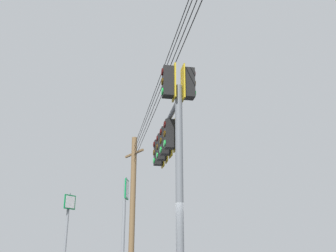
# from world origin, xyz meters

# --- Properties ---
(signal_mast_assembly) EXTENTS (0.97, 4.77, 6.37)m
(signal_mast_assembly) POSITION_xyz_m (-0.29, 0.51, 4.58)
(signal_mast_assembly) COLOR slate
(signal_mast_assembly) RESTS_ON ground
(utility_pole_wooden) EXTENTS (1.13, 1.97, 8.40)m
(utility_pole_wooden) POSITION_xyz_m (-1.23, 12.87, 4.30)
(utility_pole_wooden) COLOR brown
(utility_pole_wooden) RESTS_ON ground
(route_sign_primary) EXTENTS (0.26, 0.31, 2.81)m
(route_sign_primary) POSITION_xyz_m (-3.05, -0.09, 1.72)
(route_sign_primary) COLOR slate
(route_sign_primary) RESTS_ON ground
(route_sign_secondary) EXTENTS (0.12, 0.33, 2.88)m
(route_sign_secondary) POSITION_xyz_m (-1.57, -2.06, 1.76)
(route_sign_secondary) COLOR slate
(route_sign_secondary) RESTS_ON ground
(overhead_wire_span) EXTENTS (2.29, 30.06, 1.39)m
(overhead_wire_span) POSITION_xyz_m (-0.09, -2.16, 7.14)
(overhead_wire_span) COLOR black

